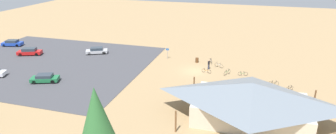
{
  "coord_description": "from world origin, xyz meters",
  "views": [
    {
      "loc": [
        -8.89,
        46.7,
        18.67
      ],
      "look_at": [
        4.14,
        2.39,
        1.2
      ],
      "focal_mm": 31.12,
      "sensor_mm": 36.0,
      "label": 1
    }
  ],
  "objects_px": {
    "pine_far_west": "(96,115)",
    "bicycle_purple_edge_north": "(243,85)",
    "bicycle_silver_near_sign": "(211,61)",
    "bicycle_teal_back_row": "(256,84)",
    "lot_sign": "(167,52)",
    "trash_bin": "(197,60)",
    "bicycle_green_by_bin": "(227,72)",
    "bike_pavilion": "(251,99)",
    "bicycle_orange_lone_west": "(206,71)",
    "bicycle_yellow_trailside": "(245,81)",
    "bicycle_blue_yard_front": "(284,93)",
    "car_blue_second_row": "(12,43)",
    "car_red_mid_lot": "(30,52)",
    "car_green_aisle_side": "(45,78)",
    "bicycle_black_near_porch": "(273,83)",
    "bicycle_red_yard_center": "(262,89)",
    "bicycle_green_mid_cluster": "(243,74)",
    "visitor_at_bikes": "(209,64)",
    "bicycle_black_yard_left": "(289,89)",
    "car_silver_by_curb": "(97,51)",
    "bicycle_white_edge_south": "(219,65)"
  },
  "relations": [
    {
      "from": "bicycle_red_yard_center",
      "to": "bicycle_black_yard_left",
      "type": "bearing_deg",
      "value": -160.03
    },
    {
      "from": "bicycle_black_near_porch",
      "to": "bicycle_orange_lone_west",
      "type": "distance_m",
      "value": 11.09
    },
    {
      "from": "bicycle_yellow_trailside",
      "to": "car_silver_by_curb",
      "type": "height_order",
      "value": "car_silver_by_curb"
    },
    {
      "from": "car_red_mid_lot",
      "to": "car_blue_second_row",
      "type": "xyz_separation_m",
      "value": [
        8.31,
        -4.32,
        -0.04
      ]
    },
    {
      "from": "bike_pavilion",
      "to": "car_blue_second_row",
      "type": "bearing_deg",
      "value": -18.81
    },
    {
      "from": "bicycle_orange_lone_west",
      "to": "visitor_at_bikes",
      "type": "relative_size",
      "value": 0.96
    },
    {
      "from": "lot_sign",
      "to": "visitor_at_bikes",
      "type": "relative_size",
      "value": 1.27
    },
    {
      "from": "bicycle_black_near_porch",
      "to": "visitor_at_bikes",
      "type": "bearing_deg",
      "value": -21.9
    },
    {
      "from": "pine_far_west",
      "to": "visitor_at_bikes",
      "type": "bearing_deg",
      "value": -102.9
    },
    {
      "from": "car_red_mid_lot",
      "to": "car_green_aisle_side",
      "type": "relative_size",
      "value": 1.08
    },
    {
      "from": "car_red_mid_lot",
      "to": "bicycle_teal_back_row",
      "type": "bearing_deg",
      "value": 176.43
    },
    {
      "from": "bicycle_green_mid_cluster",
      "to": "bicycle_purple_edge_north",
      "type": "distance_m",
      "value": 4.72
    },
    {
      "from": "bicycle_red_yard_center",
      "to": "bicycle_green_mid_cluster",
      "type": "bearing_deg",
      "value": -61.06
    },
    {
      "from": "bicycle_black_yard_left",
      "to": "car_red_mid_lot",
      "type": "height_order",
      "value": "car_red_mid_lot"
    },
    {
      "from": "lot_sign",
      "to": "bicycle_purple_edge_north",
      "type": "bearing_deg",
      "value": 147.44
    },
    {
      "from": "bicycle_orange_lone_west",
      "to": "bicycle_green_by_bin",
      "type": "relative_size",
      "value": 1.05
    },
    {
      "from": "bicycle_green_by_bin",
      "to": "bike_pavilion",
      "type": "bearing_deg",
      "value": 106.02
    },
    {
      "from": "bicycle_silver_near_sign",
      "to": "car_green_aisle_side",
      "type": "relative_size",
      "value": 0.34
    },
    {
      "from": "bicycle_white_edge_south",
      "to": "bicycle_blue_yard_front",
      "type": "height_order",
      "value": "bicycle_white_edge_south"
    },
    {
      "from": "trash_bin",
      "to": "bicycle_green_by_bin",
      "type": "xyz_separation_m",
      "value": [
        -6.07,
        4.54,
        -0.06
      ]
    },
    {
      "from": "bicycle_silver_near_sign",
      "to": "car_red_mid_lot",
      "type": "relative_size",
      "value": 0.32
    },
    {
      "from": "bicycle_purple_edge_north",
      "to": "pine_far_west",
      "type": "bearing_deg",
      "value": 59.54
    },
    {
      "from": "bicycle_orange_lone_west",
      "to": "bicycle_teal_back_row",
      "type": "distance_m",
      "value": 8.88
    },
    {
      "from": "bicycle_red_yard_center",
      "to": "lot_sign",
      "type": "bearing_deg",
      "value": -30.48
    },
    {
      "from": "pine_far_west",
      "to": "bicycle_purple_edge_north",
      "type": "xyz_separation_m",
      "value": [
        -12.63,
        -21.48,
        -4.56
      ]
    },
    {
      "from": "pine_far_west",
      "to": "bicycle_silver_near_sign",
      "type": "distance_m",
      "value": 31.78
    },
    {
      "from": "bicycle_purple_edge_north",
      "to": "visitor_at_bikes",
      "type": "relative_size",
      "value": 0.73
    },
    {
      "from": "bicycle_silver_near_sign",
      "to": "bike_pavilion",
      "type": "bearing_deg",
      "value": 111.64
    },
    {
      "from": "bike_pavilion",
      "to": "bicycle_teal_back_row",
      "type": "bearing_deg",
      "value": -93.81
    },
    {
      "from": "lot_sign",
      "to": "trash_bin",
      "type": "bearing_deg",
      "value": 174.96
    },
    {
      "from": "bicycle_silver_near_sign",
      "to": "bicycle_teal_back_row",
      "type": "distance_m",
      "value": 11.73
    },
    {
      "from": "bike_pavilion",
      "to": "car_blue_second_row",
      "type": "relative_size",
      "value": 3.53
    },
    {
      "from": "bicycle_black_near_porch",
      "to": "bicycle_white_edge_south",
      "type": "bearing_deg",
      "value": -32.03
    },
    {
      "from": "bicycle_green_mid_cluster",
      "to": "bicycle_purple_edge_north",
      "type": "height_order",
      "value": "bicycle_purple_edge_north"
    },
    {
      "from": "bike_pavilion",
      "to": "bicycle_orange_lone_west",
      "type": "bearing_deg",
      "value": -61.45
    },
    {
      "from": "bicycle_red_yard_center",
      "to": "car_green_aisle_side",
      "type": "relative_size",
      "value": 0.37
    },
    {
      "from": "bicycle_purple_edge_north",
      "to": "visitor_at_bikes",
      "type": "height_order",
      "value": "visitor_at_bikes"
    },
    {
      "from": "bike_pavilion",
      "to": "trash_bin",
      "type": "height_order",
      "value": "bike_pavilion"
    },
    {
      "from": "bicycle_yellow_trailside",
      "to": "bicycle_black_near_porch",
      "type": "bearing_deg",
      "value": -178.79
    },
    {
      "from": "visitor_at_bikes",
      "to": "bicycle_red_yard_center",
      "type": "bearing_deg",
      "value": 142.26
    },
    {
      "from": "bike_pavilion",
      "to": "bicycle_green_by_bin",
      "type": "distance_m",
      "value": 14.85
    },
    {
      "from": "bicycle_yellow_trailside",
      "to": "bicycle_blue_yard_front",
      "type": "height_order",
      "value": "bicycle_blue_yard_front"
    },
    {
      "from": "bicycle_yellow_trailside",
      "to": "car_red_mid_lot",
      "type": "bearing_deg",
      "value": -2.68
    },
    {
      "from": "pine_far_west",
      "to": "bicycle_purple_edge_north",
      "type": "height_order",
      "value": "pine_far_west"
    },
    {
      "from": "bicycle_blue_yard_front",
      "to": "car_red_mid_lot",
      "type": "bearing_deg",
      "value": -5.92
    },
    {
      "from": "bicycle_black_near_porch",
      "to": "car_green_aisle_side",
      "type": "relative_size",
      "value": 0.36
    },
    {
      "from": "bicycle_black_yard_left",
      "to": "car_green_aisle_side",
      "type": "xyz_separation_m",
      "value": [
        37.0,
        7.46,
        0.32
      ]
    },
    {
      "from": "lot_sign",
      "to": "bicycle_purple_edge_north",
      "type": "height_order",
      "value": "lot_sign"
    },
    {
      "from": "bicycle_black_near_porch",
      "to": "bicycle_green_by_bin",
      "type": "xyz_separation_m",
      "value": [
        7.33,
        -2.65,
        0.01
      ]
    },
    {
      "from": "pine_far_west",
      "to": "bicycle_green_by_bin",
      "type": "distance_m",
      "value": 28.1
    }
  ]
}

